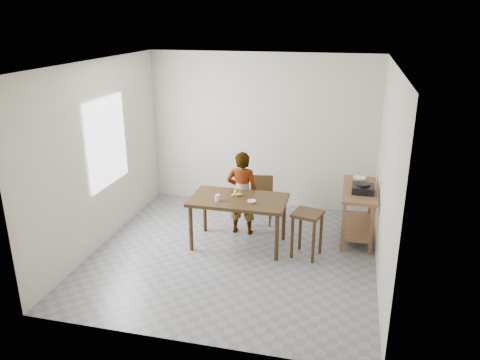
% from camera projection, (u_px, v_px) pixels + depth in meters
% --- Properties ---
extents(floor, '(4.00, 4.00, 0.04)m').
position_uv_depth(floor, '(234.00, 255.00, 6.79)').
color(floor, slate).
rests_on(floor, ground).
extents(ceiling, '(4.00, 4.00, 0.04)m').
position_uv_depth(ceiling, '(233.00, 62.00, 5.88)').
color(ceiling, white).
rests_on(ceiling, wall_back).
extents(wall_back, '(4.00, 0.04, 2.70)m').
position_uv_depth(wall_back, '(262.00, 131.00, 8.19)').
color(wall_back, beige).
rests_on(wall_back, ground).
extents(wall_front, '(4.00, 0.04, 2.70)m').
position_uv_depth(wall_front, '(181.00, 227.00, 4.49)').
color(wall_front, beige).
rests_on(wall_front, ground).
extents(wall_left, '(0.04, 4.00, 2.70)m').
position_uv_depth(wall_left, '(98.00, 155.00, 6.78)').
color(wall_left, beige).
rests_on(wall_left, ground).
extents(wall_right, '(0.04, 4.00, 2.70)m').
position_uv_depth(wall_right, '(388.00, 177.00, 5.89)').
color(wall_right, beige).
rests_on(wall_right, ground).
extents(window_pane, '(0.02, 1.10, 1.30)m').
position_uv_depth(window_pane, '(107.00, 142.00, 6.91)').
color(window_pane, silver).
rests_on(window_pane, wall_left).
extents(dining_table, '(1.40, 0.80, 0.75)m').
position_uv_depth(dining_table, '(238.00, 222.00, 6.94)').
color(dining_table, '#372411').
rests_on(dining_table, floor).
extents(prep_counter, '(0.50, 1.20, 0.80)m').
position_uv_depth(prep_counter, '(358.00, 213.00, 7.19)').
color(prep_counter, brown).
rests_on(prep_counter, floor).
extents(child, '(0.49, 0.33, 1.34)m').
position_uv_depth(child, '(242.00, 193.00, 7.24)').
color(child, silver).
rests_on(child, floor).
extents(dining_chair, '(0.42, 0.42, 0.77)m').
position_uv_depth(dining_chair, '(261.00, 201.00, 7.69)').
color(dining_chair, '#372411').
rests_on(dining_chair, floor).
extents(stool, '(0.47, 0.47, 0.68)m').
position_uv_depth(stool, '(307.00, 234.00, 6.63)').
color(stool, '#372411').
rests_on(stool, floor).
extents(glass_tumbler, '(0.10, 0.10, 0.09)m').
position_uv_depth(glass_tumbler, '(218.00, 198.00, 6.71)').
color(glass_tumbler, silver).
rests_on(glass_tumbler, dining_table).
extents(small_bowl, '(0.16, 0.16, 0.04)m').
position_uv_depth(small_bowl, '(252.00, 202.00, 6.64)').
color(small_bowl, white).
rests_on(small_bowl, dining_table).
extents(banana, '(0.20, 0.16, 0.06)m').
position_uv_depth(banana, '(237.00, 194.00, 6.88)').
color(banana, yellow).
rests_on(banana, dining_table).
extents(serving_bowl, '(0.21, 0.21, 0.05)m').
position_uv_depth(serving_bowl, '(359.00, 179.00, 7.40)').
color(serving_bowl, white).
rests_on(serving_bowl, prep_counter).
extents(gas_burner, '(0.32, 0.32, 0.11)m').
position_uv_depth(gas_burner, '(363.00, 189.00, 6.89)').
color(gas_burner, black).
rests_on(gas_burner, prep_counter).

